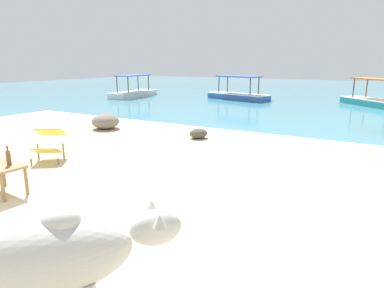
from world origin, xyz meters
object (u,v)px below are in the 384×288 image
at_px(bottle, 8,157).
at_px(deck_chair_near, 49,142).
at_px(boat_blue, 238,94).
at_px(low_bench_table, 2,170).
at_px(boat_white, 134,92).
at_px(boat_teal, 376,100).
at_px(cow, 31,261).

bearing_deg(bottle, deck_chair_near, 124.99).
bearing_deg(boat_blue, deck_chair_near, -69.51).
relative_size(low_bench_table, boat_blue, 0.21).
bearing_deg(low_bench_table, deck_chair_near, 125.24).
bearing_deg(boat_white, boat_teal, 94.40).
height_order(cow, boat_white, boat_white).
relative_size(bottle, boat_teal, 0.09).
distance_m(bottle, boat_blue, 15.01).
relative_size(low_bench_table, boat_white, 0.21).
distance_m(boat_white, boat_teal, 12.97).
height_order(cow, boat_teal, boat_teal).
height_order(cow, low_bench_table, cow).
bearing_deg(bottle, boat_white, 122.55).
relative_size(boat_blue, boat_teal, 1.12).
xyz_separation_m(bottle, deck_chair_near, (-1.07, 1.53, -0.20)).
height_order(low_bench_table, boat_white, boat_white).
bearing_deg(boat_blue, low_bench_table, -66.47).
height_order(deck_chair_near, boat_blue, boat_blue).
relative_size(deck_chair_near, boat_blue, 0.24).
bearing_deg(boat_teal, boat_blue, 48.65).
bearing_deg(deck_chair_near, boat_blue, 150.80).
xyz_separation_m(cow, bottle, (-2.96, 1.68, -0.11)).
xyz_separation_m(boat_blue, boat_teal, (6.79, 0.40, 0.00)).
height_order(low_bench_table, boat_teal, boat_teal).
relative_size(boat_white, boat_blue, 0.98).
height_order(deck_chair_near, boat_teal, boat_teal).
height_order(bottle, boat_teal, boat_teal).
height_order(cow, deck_chair_near, cow).
relative_size(cow, bottle, 5.53).
bearing_deg(deck_chair_near, bottle, 0.36).
distance_m(deck_chair_near, boat_blue, 13.35).
xyz_separation_m(low_bench_table, boat_teal, (4.57, 15.28, -0.14)).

